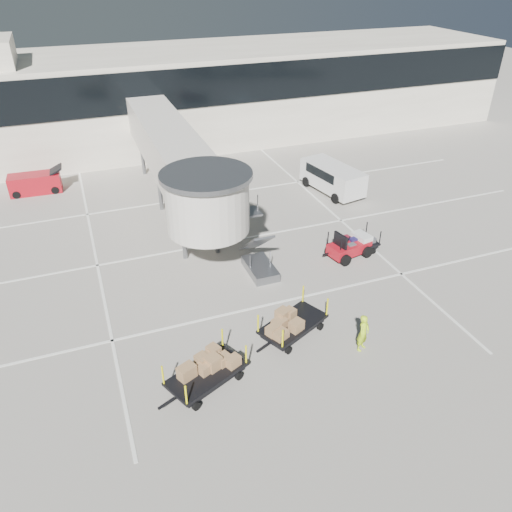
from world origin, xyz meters
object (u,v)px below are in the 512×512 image
object	(u,v)px
suitcase_cart	(353,245)
belt_loader	(36,183)
baggage_tug	(350,247)
minivan	(331,176)
box_cart_far	(206,373)
box_cart_near	(292,324)
ground_worker	(363,333)

from	to	relation	value
suitcase_cart	belt_loader	bearing A→B (deg)	132.26
baggage_tug	minivan	distance (m)	9.48
box_cart_far	box_cart_near	bearing A→B (deg)	-4.82
suitcase_cart	box_cart_far	distance (m)	13.34
baggage_tug	ground_worker	distance (m)	8.22
suitcase_cart	box_cart_near	size ratio (longest dim) A/B	0.90
box_cart_far	belt_loader	size ratio (longest dim) A/B	1.03
box_cart_far	minivan	distance (m)	21.29
suitcase_cart	belt_loader	xyz separation A→B (m)	(-17.80, 16.11, 0.22)
box_cart_far	minivan	bearing A→B (deg)	23.75
belt_loader	suitcase_cart	bearing A→B (deg)	-39.88
ground_worker	minivan	size ratio (longest dim) A/B	0.33
baggage_tug	minivan	world-z (taller)	minivan
suitcase_cart	ground_worker	bearing A→B (deg)	-122.76
ground_worker	minivan	world-z (taller)	minivan
suitcase_cart	box_cart_near	world-z (taller)	box_cart_near
suitcase_cart	belt_loader	distance (m)	24.01
suitcase_cart	ground_worker	distance (m)	8.62
suitcase_cart	minivan	bearing A→B (deg)	64.86
box_cart_far	belt_loader	distance (m)	24.31
box_cart_near	minivan	distance (m)	17.10
minivan	belt_loader	distance (m)	22.17
baggage_tug	belt_loader	size ratio (longest dim) A/B	0.70
baggage_tug	suitcase_cart	bearing A→B (deg)	25.48
box_cart_near	belt_loader	distance (m)	24.50
box_cart_near	belt_loader	size ratio (longest dim) A/B	1.03
ground_worker	suitcase_cart	bearing A→B (deg)	32.94
baggage_tug	box_cart_far	distance (m)	12.90
box_cart_near	box_cart_far	xyz separation A→B (m)	(-4.68, -1.66, 0.04)
box_cart_far	ground_worker	bearing A→B (deg)	-27.36
ground_worker	box_cart_near	bearing A→B (deg)	111.57
suitcase_cart	ground_worker	world-z (taller)	ground_worker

